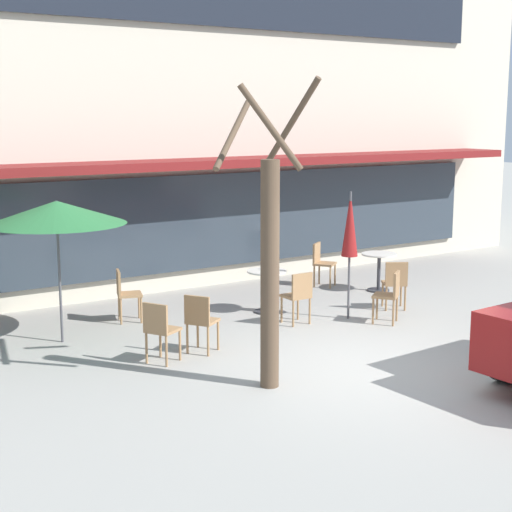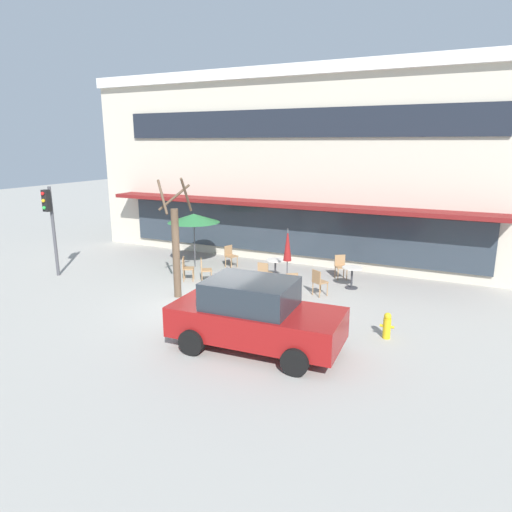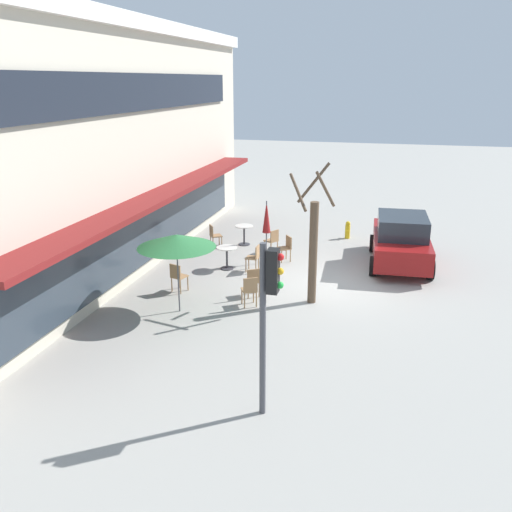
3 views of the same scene
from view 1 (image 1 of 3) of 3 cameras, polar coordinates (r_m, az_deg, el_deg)
ground_plane at (r=11.06m, az=8.91°, el=-8.20°), size 80.00×80.00×0.00m
building_facade at (r=19.07m, az=-11.71°, el=11.54°), size 19.50×9.10×7.94m
cafe_table_near_wall at (r=13.89m, az=0.79°, el=-2.05°), size 0.70×0.70×0.76m
cafe_table_streetside at (r=15.76m, az=8.93°, el=-0.69°), size 0.70×0.70×0.76m
patio_umbrella_green_folded at (r=12.18m, az=-14.30°, el=3.09°), size 2.10×2.10×2.20m
patio_umbrella_cream_folded at (r=13.35m, az=6.86°, el=2.23°), size 0.28×0.28×2.20m
cafe_chair_0 at (r=13.45m, az=-9.50°, el=-2.56°), size 0.51×0.51×0.89m
cafe_chair_1 at (r=11.56m, az=-4.08°, el=-4.57°), size 0.56×0.56×0.89m
cafe_chair_2 at (r=13.36m, az=9.72°, el=-2.66°), size 0.56×0.56×0.89m
cafe_chair_3 at (r=11.15m, az=-7.01°, el=-5.18°), size 0.54×0.54×0.89m
cafe_chair_4 at (r=13.12m, az=3.10°, el=-2.76°), size 0.40×0.40×0.89m
cafe_chair_5 at (r=14.30m, az=10.08°, el=-1.81°), size 0.55×0.55×0.89m
cafe_chair_6 at (r=16.07m, az=4.77°, el=-0.36°), size 0.56×0.56×0.89m
street_tree at (r=9.89m, az=0.97°, el=-0.08°), size 1.31×1.30×3.94m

